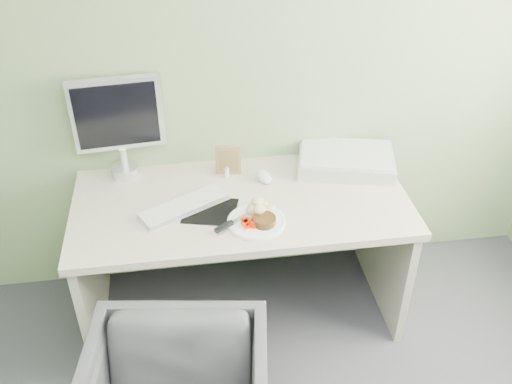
{
  "coord_description": "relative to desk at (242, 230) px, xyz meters",
  "views": [
    {
      "loc": [
        -0.25,
        -0.56,
        2.33
      ],
      "look_at": [
        0.05,
        1.5,
        0.86
      ],
      "focal_mm": 40.0,
      "sensor_mm": 36.0,
      "label": 1
    }
  ],
  "objects": [
    {
      "name": "steak_knife",
      "position": [
        -0.07,
        -0.2,
        0.21
      ],
      "size": [
        0.22,
        0.16,
        0.02
      ],
      "rotation": [
        0.0,
        0.0,
        0.6
      ],
      "color": "silver",
      "rests_on": "plate"
    },
    {
      "name": "steak",
      "position": [
        0.08,
        -0.21,
        0.21
      ],
      "size": [
        0.12,
        0.12,
        0.03
      ],
      "primitive_type": "cylinder",
      "rotation": [
        0.0,
        0.0,
        -0.19
      ],
      "color": "black",
      "rests_on": "plate"
    },
    {
      "name": "potato_pile",
      "position": [
        0.07,
        -0.13,
        0.23
      ],
      "size": [
        0.13,
        0.12,
        0.06
      ],
      "primitive_type": "ellipsoid",
      "rotation": [
        0.0,
        0.0,
        0.34
      ],
      "color": "tan",
      "rests_on": "plate"
    },
    {
      "name": "scanner",
      "position": [
        0.57,
        0.22,
        0.22
      ],
      "size": [
        0.55,
        0.43,
        0.08
      ],
      "primitive_type": "cube",
      "rotation": [
        0.0,
        0.0,
        -0.24
      ],
      "color": "#A2A4A9",
      "rests_on": "desk"
    },
    {
      "name": "wall_back",
      "position": [
        0.0,
        0.38,
        0.8
      ],
      "size": [
        3.5,
        0.0,
        3.5
      ],
      "primitive_type": "plane",
      "rotation": [
        1.57,
        0.0,
        0.0
      ],
      "color": "gray",
      "rests_on": "floor"
    },
    {
      "name": "photo_frame",
      "position": [
        -0.04,
        0.24,
        0.26
      ],
      "size": [
        0.13,
        0.04,
        0.16
      ],
      "primitive_type": "cube",
      "rotation": [
        0.0,
        0.0,
        -0.17
      ],
      "color": "#9E6949",
      "rests_on": "desk"
    },
    {
      "name": "mousepad",
      "position": [
        -0.15,
        -0.06,
        0.18
      ],
      "size": [
        0.29,
        0.27,
        0.0
      ],
      "primitive_type": "cube",
      "rotation": [
        0.0,
        0.0,
        -0.25
      ],
      "color": "black",
      "rests_on": "desk"
    },
    {
      "name": "plate",
      "position": [
        0.05,
        -0.18,
        0.19
      ],
      "size": [
        0.26,
        0.26,
        0.01
      ],
      "primitive_type": "cylinder",
      "color": "white",
      "rests_on": "desk"
    },
    {
      "name": "eyedrop_bottle",
      "position": [
        -0.05,
        0.21,
        0.21
      ],
      "size": [
        0.02,
        0.02,
        0.07
      ],
      "color": "white",
      "rests_on": "desk"
    },
    {
      "name": "desk",
      "position": [
        0.0,
        0.0,
        0.0
      ],
      "size": [
        1.6,
        0.75,
        0.73
      ],
      "color": "beige",
      "rests_on": "floor"
    },
    {
      "name": "keyboard",
      "position": [
        -0.27,
        -0.03,
        0.2
      ],
      "size": [
        0.43,
        0.31,
        0.02
      ],
      "primitive_type": "cube",
      "rotation": [
        0.0,
        0.0,
        0.49
      ],
      "color": "white",
      "rests_on": "desk"
    },
    {
      "name": "computer_mouse",
      "position": [
        0.14,
        0.15,
        0.2
      ],
      "size": [
        0.09,
        0.13,
        0.04
      ],
      "primitive_type": "ellipsoid",
      "rotation": [
        0.0,
        0.0,
        0.2
      ],
      "color": "white",
      "rests_on": "desk"
    },
    {
      "name": "carrot_heap",
      "position": [
        -0.0,
        -0.2,
        0.22
      ],
      "size": [
        0.08,
        0.08,
        0.04
      ],
      "primitive_type": "cube",
      "rotation": [
        0.0,
        0.0,
        -0.41
      ],
      "color": "red",
      "rests_on": "plate"
    },
    {
      "name": "monitor",
      "position": [
        -0.55,
        0.31,
        0.48
      ],
      "size": [
        0.44,
        0.13,
        0.52
      ],
      "rotation": [
        0.0,
        0.0,
        0.09
      ],
      "color": "silver",
      "rests_on": "desk"
    }
  ]
}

